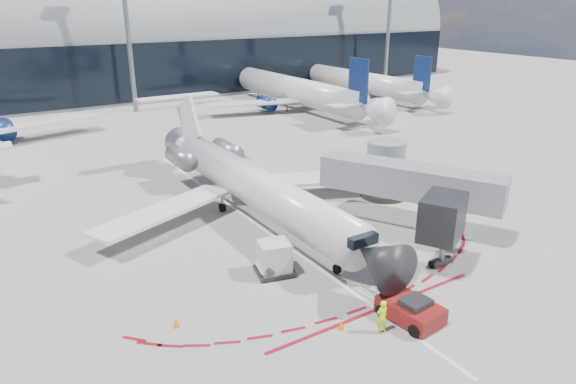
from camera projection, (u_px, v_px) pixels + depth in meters
ground at (269, 233)px, 36.72m from camera, size 260.00×260.00×0.00m
apron_centerline at (255, 223)px, 38.30m from camera, size 0.25×40.00×0.01m
apron_stop_bar at (377, 309)px, 27.62m from camera, size 14.00×0.25×0.01m
terminal_building at (70, 46)px, 85.13m from camera, size 150.00×24.15×24.00m
jet_bridge at (402, 181)px, 38.20m from camera, size 10.03×15.20×4.90m
light_mast_centre at (127, 24)px, 72.82m from camera, size 0.70×0.70×25.00m
light_mast_east at (389, 18)px, 97.95m from camera, size 0.70×0.70×25.00m
regional_jet at (248, 182)px, 39.27m from camera, size 24.99×30.81×7.72m
pushback_tug at (411, 310)px, 26.58m from camera, size 2.45×5.21×1.33m
ramp_worker at (382, 317)px, 25.38m from camera, size 0.71×0.49×1.85m
uld_container at (274, 258)px, 30.91m from camera, size 2.62×2.37×2.10m
safety_cone_left at (176, 323)px, 26.07m from camera, size 0.35×0.35×0.49m
safety_cone_right at (341, 325)px, 25.91m from camera, size 0.35×0.35×0.49m
bg_airliner_2 at (296, 72)px, 77.41m from camera, size 34.16×36.17×11.05m
bg_airliner_3 at (364, 68)px, 87.01m from camera, size 30.98×32.81×10.02m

